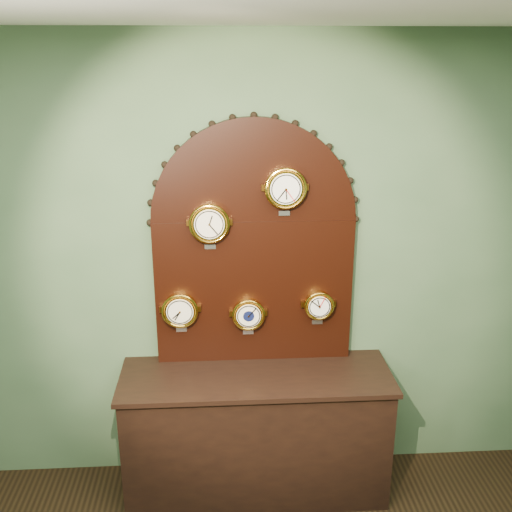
{
  "coord_description": "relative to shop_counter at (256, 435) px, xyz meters",
  "views": [
    {
      "loc": [
        -0.2,
        -0.89,
        2.67
      ],
      "look_at": [
        0.0,
        2.25,
        1.58
      ],
      "focal_mm": 41.48,
      "sensor_mm": 36.0,
      "label": 1
    }
  ],
  "objects": [
    {
      "name": "shop_counter",
      "position": [
        0.0,
        0.0,
        0.0
      ],
      "size": [
        1.6,
        0.5,
        0.8
      ],
      "primitive_type": "cube",
      "color": "black",
      "rests_on": "ground_plane"
    },
    {
      "name": "wall_back",
      "position": [
        0.0,
        0.27,
        1.0
      ],
      "size": [
        4.0,
        0.0,
        4.0
      ],
      "primitive_type": "plane",
      "rotation": [
        1.57,
        0.0,
        0.0
      ],
      "color": "#486746",
      "rests_on": "ground"
    },
    {
      "name": "hygrometer",
      "position": [
        -0.45,
        0.15,
        0.8
      ],
      "size": [
        0.22,
        0.08,
        0.27
      ],
      "color": "gold",
      "rests_on": "display_board"
    },
    {
      "name": "tide_clock",
      "position": [
        0.39,
        0.15,
        0.81
      ],
      "size": [
        0.18,
        0.08,
        0.23
      ],
      "color": "gold",
      "rests_on": "display_board"
    },
    {
      "name": "roman_clock",
      "position": [
        -0.26,
        0.15,
        1.34
      ],
      "size": [
        0.23,
        0.08,
        0.29
      ],
      "color": "gold",
      "rests_on": "display_board"
    },
    {
      "name": "display_board",
      "position": [
        0.0,
        0.22,
        1.23
      ],
      "size": [
        1.26,
        0.06,
        1.53
      ],
      "color": "black",
      "rests_on": "shop_counter"
    },
    {
      "name": "arabic_clock",
      "position": [
        0.17,
        0.15,
        1.54
      ],
      "size": [
        0.24,
        0.08,
        0.29
      ],
      "color": "gold",
      "rests_on": "display_board"
    },
    {
      "name": "barometer",
      "position": [
        -0.04,
        0.15,
        0.76
      ],
      "size": [
        0.2,
        0.08,
        0.25
      ],
      "color": "gold",
      "rests_on": "display_board"
    }
  ]
}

